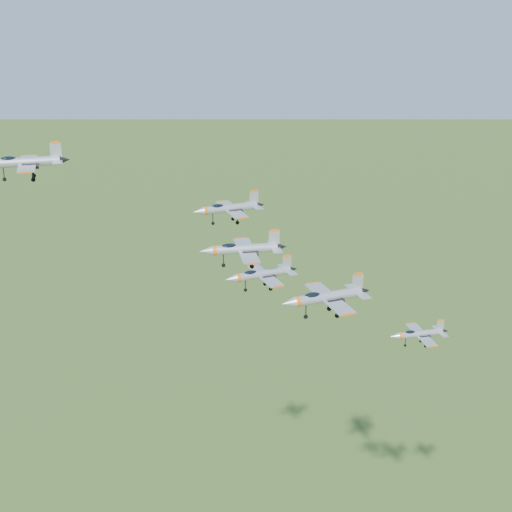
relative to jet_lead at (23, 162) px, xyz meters
name	(u,v)px	position (x,y,z in m)	size (l,w,h in m)	color
jet_lead	(23,162)	(0.00, 0.00, 0.00)	(13.12, 10.88, 3.50)	#A4A7B0
jet_left_high	(228,208)	(27.74, -11.06, -6.67)	(11.13, 9.16, 2.98)	#A4A7B0
jet_right_high	(242,249)	(23.68, -29.79, -6.07)	(10.83, 9.08, 2.90)	#A4A7B0
jet_left_low	(261,274)	(35.97, -2.63, -21.50)	(13.22, 10.92, 3.54)	#A4A7B0
jet_right_low	(325,297)	(36.93, -26.01, -16.05)	(13.50, 11.10, 3.62)	#A4A7B0
jet_trail	(419,334)	(59.47, -15.42, -30.58)	(10.54, 8.78, 2.82)	#A4A7B0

